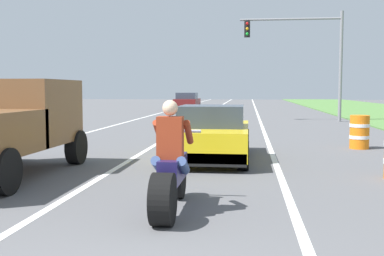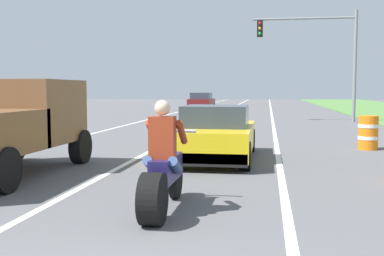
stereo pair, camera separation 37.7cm
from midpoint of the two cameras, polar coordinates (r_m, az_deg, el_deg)
name	(u,v)px [view 2 (the right image)]	position (r m, az deg, el deg)	size (l,w,h in m)	color
lane_stripe_left_solid	(128,125)	(23.69, -7.37, 0.40)	(0.14, 120.00, 0.01)	white
lane_stripe_right_solid	(274,127)	(22.72, 10.32, 0.18)	(0.14, 120.00, 0.01)	white
lane_stripe_centre_dashed	(199,126)	(22.93, 1.29, 0.29)	(0.14, 120.00, 0.01)	white
motorcycle_with_rider	(163,172)	(6.71, -1.96, -5.39)	(0.70, 2.21, 1.62)	black
sports_car_yellow	(216,135)	(11.88, 3.87, -0.81)	(1.84, 4.30, 1.37)	yellow
pickup_truck_left_lane_brown	(7,122)	(10.30, -20.59, 0.72)	(2.02, 4.80, 1.98)	brown
traffic_light_mast_near	(321,47)	(26.82, 15.79, 9.44)	(5.58, 0.34, 6.00)	gray
construction_barrel_mid	(368,132)	(14.81, 21.25, -0.51)	(0.58, 0.58, 1.00)	orange
distant_car_far_ahead	(202,102)	(38.07, 1.45, 3.21)	(1.80, 4.00, 1.50)	maroon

